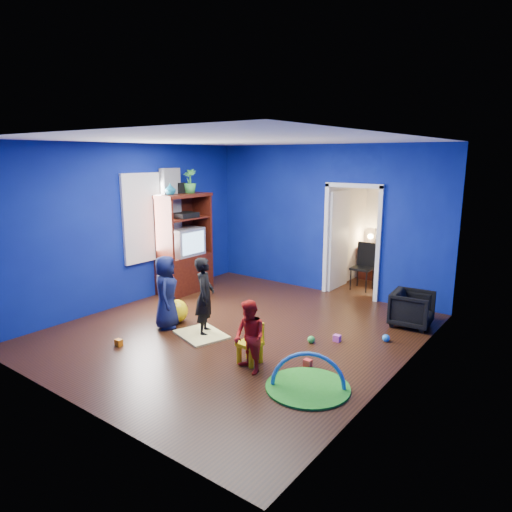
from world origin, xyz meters
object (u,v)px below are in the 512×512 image
Objects in this scene: toddler_red at (250,337)px; hopper_ball at (176,311)px; folding_chair at (362,268)px; crt_tv at (185,242)px; armchair at (412,309)px; vase at (170,189)px; child_black at (205,296)px; tv_armoire at (184,243)px; play_mat at (308,387)px; study_desk at (380,263)px; kid_chair at (250,345)px; child_navy at (166,292)px.

toddler_red reaches higher than hopper_ball.
crt_tv is at bearing -141.13° from folding_chair.
vase reaches higher than armchair.
child_black is 2.41m from tv_armoire.
play_mat is at bearing 25.84° from toddler_red.
toddler_red is at bearing -32.70° from crt_tv.
toddler_red is 5.25m from study_desk.
child_black is at bearing 165.93° from play_mat.
crt_tv is at bearing 152.39° from kid_chair.
tv_armoire reaches higher than armchair.
hopper_ball is at bearing -109.94° from study_desk.
study_desk is at bearing 96.42° from kid_chair.
child_navy is 2.32m from vase.
child_black is 1.71× the size of crt_tv.
vase reaches higher than kid_chair.
child_black is 3.79m from folding_chair.
child_black is at bearing 164.59° from kid_chair.
kid_chair is 1.00m from play_mat.
child_black reaches higher than folding_chair.
tv_armoire is at bearing 130.94° from hopper_ball.
study_desk is at bearing 51.15° from vase.
folding_chair reaches higher than play_mat.
study_desk reaches higher than play_mat.
vase is at bearing 172.48° from toddler_red.
armchair is 3.92m from child_navy.
vase is 1.13m from tv_armoire.
child_black is 5.67× the size of vase.
kid_chair is at bearing 148.93° from armchair.
play_mat is 5.32m from study_desk.
folding_chair is at bearing 97.06° from kid_chair.
toddler_red is (1.32, -0.60, -0.13)m from child_black.
hopper_ball is at bearing -27.38° from child_navy.
child_black is (-2.42, -2.22, 0.31)m from armchair.
child_navy is 1.25× the size of toddler_red.
toddler_red is 0.33m from kid_chair.
child_navy reaches higher than kid_chair.
kid_chair is at bearing 147.74° from toddler_red.
study_desk reaches higher than armchair.
child_black is 0.70m from child_navy.
kid_chair is at bearing -31.28° from crt_tv.
tv_armoire is 0.06m from crt_tv.
folding_chair is (2.82, 2.54, -1.61)m from vase.
toddler_red is 0.94× the size of play_mat.
vase reaches higher than toddler_red.
study_desk is at bearing 103.09° from play_mat.
armchair is 0.68× the size of folding_chair.
child_navy is 2.05m from tv_armoire.
folding_chair is at bearing -46.93° from child_black.
tv_armoire is 3.64m from kid_chair.
play_mat is at bearing -136.87° from child_black.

